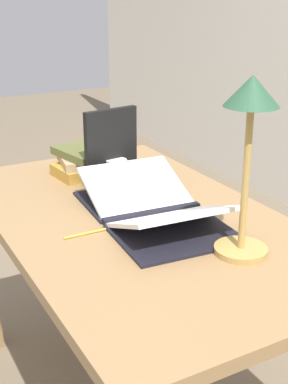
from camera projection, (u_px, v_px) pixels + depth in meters
The scene contains 7 objects.
reading_desk at pixel (137, 246), 1.64m from camera, with size 1.34×0.79×0.75m.
open_book at pixel (153, 207), 1.59m from camera, with size 0.58×0.37×0.10m.
book_stack_tall at pixel (92, 160), 1.96m from camera, with size 0.25×0.29×0.10m.
book_standing_upright at pixel (111, 148), 1.82m from camera, with size 0.05×0.20×0.27m.
reading_lamp at pixel (249, 128), 1.27m from camera, with size 0.14×0.14×0.46m.
coffee_mug at pixel (116, 173), 1.83m from camera, with size 0.07×0.10×0.10m.
pencil at pixel (89, 233), 1.49m from camera, with size 0.01×0.15×0.01m.
Camera 1 is at (1.30, -0.69, 1.40)m, focal length 50.00 mm.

